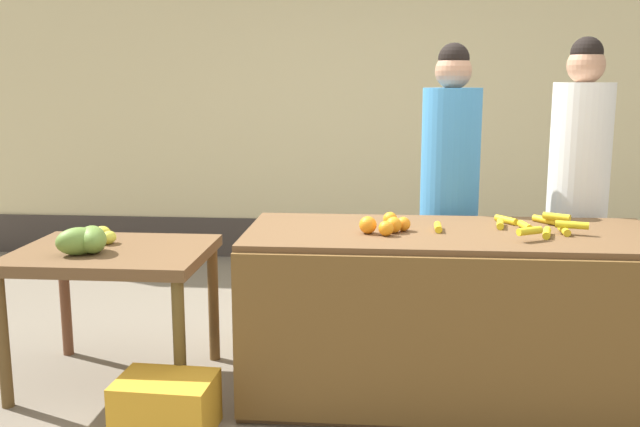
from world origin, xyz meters
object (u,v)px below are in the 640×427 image
at_px(produce_crate, 166,405).
at_px(vendor_woman_white_shirt, 577,198).
at_px(vendor_woman_blue_shirt, 449,199).
at_px(produce_sack, 273,307).

bearing_deg(produce_crate, vendor_woman_white_shirt, 29.66).
bearing_deg(vendor_woman_blue_shirt, vendor_woman_white_shirt, -0.13).
bearing_deg(vendor_woman_blue_shirt, produce_sack, -179.04).
bearing_deg(produce_sack, vendor_woman_white_shirt, 0.52).
bearing_deg(vendor_woman_white_shirt, vendor_woman_blue_shirt, 179.87).
height_order(vendor_woman_white_shirt, produce_sack, vendor_woman_white_shirt).
xyz_separation_m(vendor_woman_white_shirt, produce_sack, (-1.78, -0.02, -0.70)).
height_order(vendor_woman_blue_shirt, produce_sack, vendor_woman_blue_shirt).
height_order(vendor_woman_blue_shirt, produce_crate, vendor_woman_blue_shirt).
distance_m(vendor_woman_blue_shirt, produce_crate, 1.98).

